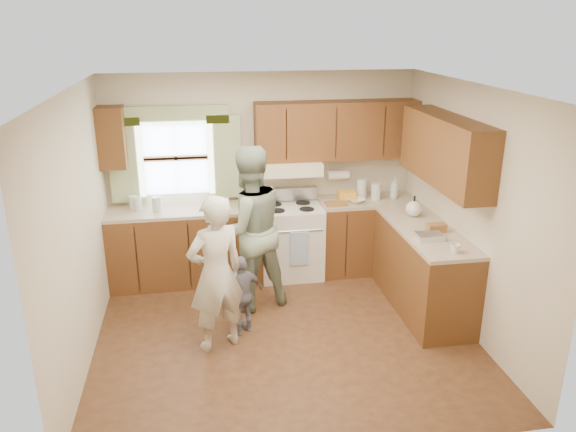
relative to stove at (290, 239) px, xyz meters
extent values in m
plane|color=#412614|center=(-0.30, -1.44, -0.47)|extent=(3.80, 3.80, 0.00)
plane|color=white|center=(-0.30, -1.44, 2.03)|extent=(3.80, 3.80, 0.00)
plane|color=beige|center=(-0.30, 0.31, 0.78)|extent=(3.80, 0.00, 3.80)
plane|color=beige|center=(-0.30, -3.19, 0.78)|extent=(3.80, 0.00, 3.80)
plane|color=beige|center=(-2.20, -1.44, 0.78)|extent=(0.00, 3.50, 3.50)
plane|color=beige|center=(1.60, -1.44, 0.78)|extent=(0.00, 3.50, 3.50)
cube|color=#3F1F0D|center=(-1.29, 0.01, -0.02)|extent=(1.82, 0.60, 0.90)
cube|color=#3F1F0D|center=(0.99, 0.01, -0.02)|extent=(1.22, 0.60, 0.90)
cube|color=#3A210D|center=(1.30, -1.11, -0.02)|extent=(0.60, 1.65, 0.90)
cube|color=#BCA68D|center=(-1.29, 0.01, 0.45)|extent=(1.82, 0.60, 0.04)
cube|color=#BCA68D|center=(0.99, 0.01, 0.45)|extent=(1.22, 0.60, 0.04)
cube|color=#BCA68D|center=(1.30, -1.11, 0.45)|extent=(0.60, 1.65, 0.04)
cube|color=#3F1F0D|center=(0.60, 0.15, 1.33)|extent=(2.00, 0.33, 0.70)
cube|color=#3A210D|center=(-2.05, 0.15, 1.33)|extent=(0.30, 0.33, 0.70)
cube|color=#3A210D|center=(1.43, -1.11, 1.33)|extent=(0.33, 1.65, 0.70)
cube|color=beige|center=(0.00, 0.08, 0.91)|extent=(0.76, 0.45, 0.15)
cube|color=silver|center=(-1.35, 0.29, 1.03)|extent=(0.90, 0.03, 0.90)
cube|color=yellow|center=(-1.93, 0.24, 1.03)|extent=(0.40, 0.05, 1.02)
cube|color=yellow|center=(-0.77, 0.24, 1.03)|extent=(0.40, 0.05, 1.02)
cube|color=yellow|center=(-1.35, 0.24, 1.55)|extent=(1.30, 0.05, 0.22)
cylinder|color=white|center=(0.65, 0.21, 0.75)|extent=(0.27, 0.12, 0.12)
imported|color=silver|center=(-0.81, 0.04, 0.52)|extent=(0.16, 0.16, 0.10)
imported|color=silver|center=(1.33, 0.01, 0.61)|extent=(0.14, 0.14, 0.28)
imported|color=silver|center=(0.81, -0.09, 0.50)|extent=(0.27, 0.27, 0.05)
imported|color=silver|center=(1.32, -1.78, 0.52)|extent=(0.11, 0.11, 0.09)
cylinder|color=silver|center=(-1.87, 0.09, 0.56)|extent=(0.10, 0.10, 0.17)
cylinder|color=silver|center=(-1.82, 0.04, 0.55)|extent=(0.09, 0.09, 0.16)
cube|color=olive|center=(0.55, -0.13, 0.48)|extent=(0.26, 0.20, 0.02)
cube|color=gold|center=(0.72, 0.03, 0.53)|extent=(0.21, 0.15, 0.12)
cylinder|color=silver|center=(0.93, 0.09, 0.60)|extent=(0.13, 0.13, 0.25)
cylinder|color=silver|center=(1.08, -0.01, 0.58)|extent=(0.12, 0.12, 0.21)
sphere|color=silver|center=(1.32, -0.69, 0.57)|extent=(0.18, 0.18, 0.18)
cube|color=olive|center=(1.37, -1.20, 0.52)|extent=(0.20, 0.11, 0.09)
cube|color=silver|center=(1.22, -1.39, 0.50)|extent=(0.27, 0.19, 0.06)
cylinder|color=silver|center=(-1.60, -0.02, 0.56)|extent=(0.10, 0.10, 0.17)
cube|color=silver|center=(0.00, -0.01, -0.02)|extent=(0.76, 0.64, 0.90)
cube|color=#B7B7BC|center=(0.00, 0.25, 0.52)|extent=(0.76, 0.10, 0.16)
cylinder|color=#B7B7BC|center=(0.00, -0.33, 0.23)|extent=(0.68, 0.03, 0.03)
cube|color=#4E7EB7|center=(0.05, -0.35, 0.01)|extent=(0.22, 0.02, 0.42)
cylinder|color=black|center=(-0.18, 0.11, 0.44)|extent=(0.18, 0.18, 0.01)
cylinder|color=black|center=(0.18, 0.11, 0.44)|extent=(0.18, 0.18, 0.01)
cylinder|color=black|center=(-0.18, -0.14, 0.44)|extent=(0.18, 0.18, 0.01)
cylinder|color=black|center=(0.18, -0.14, 0.44)|extent=(0.18, 0.18, 0.01)
imported|color=beige|center=(-0.98, -1.55, 0.32)|extent=(0.68, 0.57, 1.57)
imported|color=#1F3825|center=(-0.59, -0.74, 0.45)|extent=(1.07, 0.94, 1.84)
imported|color=slate|center=(-0.72, -1.32, -0.04)|extent=(0.53, 0.44, 0.85)
camera|label=1|loc=(-1.10, -6.44, 2.61)|focal=35.00mm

